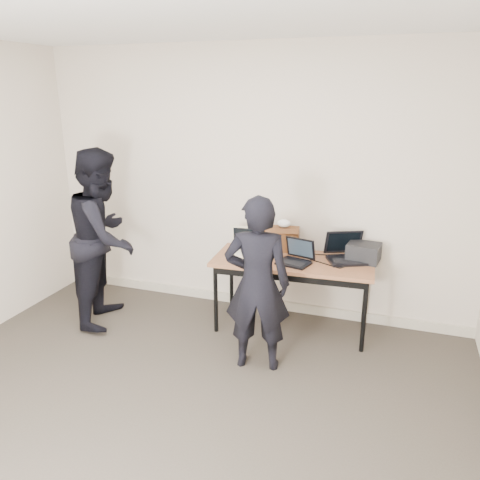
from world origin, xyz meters
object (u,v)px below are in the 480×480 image
at_px(laptop_right, 346,254).
at_px(leather_satchel, 281,238).
at_px(person_typist, 257,284).
at_px(person_observer, 104,237).
at_px(desk, 293,266).
at_px(equipment_box, 364,252).
at_px(laptop_beige, 244,249).
at_px(laptop_center, 296,258).

relative_size(laptop_right, leather_satchel, 1.22).
relative_size(person_typist, person_observer, 0.85).
bearing_deg(person_observer, laptop_right, -91.50).
height_order(desk, equipment_box, equipment_box).
bearing_deg(leather_satchel, person_typist, -95.18).
bearing_deg(laptop_beige, laptop_right, 2.38).
distance_m(laptop_right, person_typist, 1.08).
relative_size(laptop_right, person_typist, 0.31).
distance_m(leather_satchel, equipment_box, 0.81).
xyz_separation_m(laptop_beige, leather_satchel, (0.31, 0.20, 0.08)).
xyz_separation_m(laptop_center, leather_satchel, (-0.22, 0.29, 0.08)).
xyz_separation_m(leather_satchel, equipment_box, (0.81, -0.04, -0.04)).
xyz_separation_m(desk, laptop_right, (0.47, 0.17, 0.12)).
distance_m(laptop_center, laptop_right, 0.49).
height_order(desk, laptop_center, laptop_center).
xyz_separation_m(desk, person_typist, (-0.13, -0.72, 0.08)).
bearing_deg(leather_satchel, desk, -59.65).
height_order(laptop_right, person_observer, person_observer).
bearing_deg(desk, leather_satchel, 125.08).
height_order(person_typist, person_observer, person_observer).
bearing_deg(equipment_box, person_typist, -129.89).
bearing_deg(person_observer, equipment_box, -91.80).
relative_size(laptop_center, laptop_right, 0.74).
distance_m(desk, equipment_box, 0.67).
distance_m(laptop_right, leather_satchel, 0.66).
xyz_separation_m(desk, laptop_beige, (-0.49, 0.03, 0.11)).
xyz_separation_m(desk, person_observer, (-1.82, -0.37, 0.21)).
distance_m(leather_satchel, person_typist, 0.96).
bearing_deg(laptop_center, person_observer, -156.02).
distance_m(equipment_box, person_observer, 2.51).
xyz_separation_m(equipment_box, person_observer, (-2.45, -0.56, 0.07)).
distance_m(desk, leather_satchel, 0.34).
relative_size(desk, leather_satchel, 4.03).
height_order(equipment_box, person_observer, person_observer).
xyz_separation_m(laptop_beige, laptop_center, (0.53, -0.09, -0.00)).
height_order(laptop_center, leather_satchel, leather_satchel).
bearing_deg(person_typist, desk, -111.25).
distance_m(laptop_center, person_observer, 1.89).
height_order(desk, person_observer, person_observer).
bearing_deg(laptop_center, person_typist, -90.49).
bearing_deg(laptop_beige, person_typist, -70.41).
relative_size(laptop_beige, laptop_center, 0.98).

